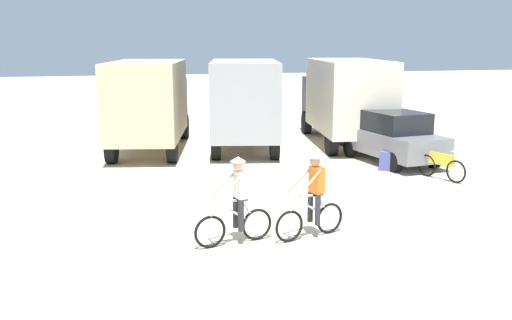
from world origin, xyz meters
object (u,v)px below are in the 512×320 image
(box_truck_tan_camper, at_px, (150,101))
(box_truck_cream_rv, at_px, (345,97))
(supply_crate, at_px, (392,160))
(box_truck_grey_hauler, at_px, (244,99))
(sedan_parked, at_px, (392,137))
(bicycle_spare, at_px, (441,167))
(cyclist_orange_shirt, at_px, (236,204))
(cyclist_cowboy_hat, at_px, (313,199))

(box_truck_tan_camper, relative_size, box_truck_cream_rv, 1.01)
(box_truck_tan_camper, relative_size, supply_crate, 9.09)
(box_truck_grey_hauler, distance_m, sedan_parked, 5.83)
(box_truck_cream_rv, relative_size, bicycle_spare, 4.28)
(supply_crate, bearing_deg, cyclist_orange_shirt, -138.73)
(box_truck_grey_hauler, height_order, bicycle_spare, box_truck_grey_hauler)
(box_truck_cream_rv, xyz_separation_m, sedan_parked, (0.18, -3.73, -0.99))
(cyclist_cowboy_hat, bearing_deg, box_truck_grey_hauler, 84.91)
(box_truck_tan_camper, distance_m, box_truck_grey_hauler, 3.55)
(box_truck_tan_camper, distance_m, sedan_parked, 8.87)
(sedan_parked, bearing_deg, cyclist_orange_shirt, -135.97)
(box_truck_tan_camper, distance_m, cyclist_cowboy_hat, 11.08)
(box_truck_grey_hauler, height_order, box_truck_cream_rv, same)
(box_truck_grey_hauler, bearing_deg, bicycle_spare, -55.22)
(box_truck_cream_rv, distance_m, cyclist_cowboy_hat, 11.50)
(box_truck_grey_hauler, distance_m, cyclist_orange_shirt, 10.82)
(box_truck_cream_rv, height_order, sedan_parked, box_truck_cream_rv)
(box_truck_grey_hauler, relative_size, box_truck_cream_rv, 1.01)
(box_truck_tan_camper, xyz_separation_m, cyclist_orange_shirt, (0.97, -10.72, -1.03))
(cyclist_orange_shirt, height_order, supply_crate, cyclist_orange_shirt)
(sedan_parked, relative_size, supply_crate, 5.66)
(box_truck_grey_hauler, relative_size, supply_crate, 9.09)
(bicycle_spare, bearing_deg, box_truck_grey_hauler, 124.78)
(box_truck_cream_rv, distance_m, sedan_parked, 3.86)
(box_truck_cream_rv, xyz_separation_m, bicycle_spare, (0.47, -6.37, -1.48))
(cyclist_cowboy_hat, relative_size, bicycle_spare, 1.11)
(cyclist_cowboy_hat, height_order, supply_crate, cyclist_cowboy_hat)
(sedan_parked, distance_m, cyclist_cowboy_hat, 8.37)
(box_truck_cream_rv, xyz_separation_m, cyclist_cowboy_hat, (-5.00, -10.31, -1.03))
(cyclist_orange_shirt, xyz_separation_m, cyclist_cowboy_hat, (1.63, -0.00, 0.00))
(box_truck_cream_rv, height_order, cyclist_cowboy_hat, box_truck_cream_rv)
(box_truck_grey_hauler, height_order, cyclist_orange_shirt, box_truck_grey_hauler)
(cyclist_orange_shirt, bearing_deg, box_truck_grey_hauler, 76.23)
(cyclist_cowboy_hat, bearing_deg, sedan_parked, 51.82)
(box_truck_tan_camper, distance_m, box_truck_cream_rv, 7.61)
(box_truck_tan_camper, relative_size, cyclist_cowboy_hat, 3.89)
(cyclist_orange_shirt, bearing_deg, sedan_parked, 44.03)
(box_truck_grey_hauler, bearing_deg, cyclist_cowboy_hat, -95.09)
(box_truck_cream_rv, relative_size, cyclist_orange_shirt, 3.86)
(cyclist_cowboy_hat, relative_size, supply_crate, 2.34)
(box_truck_tan_camper, relative_size, box_truck_grey_hauler, 1.00)
(sedan_parked, relative_size, bicycle_spare, 2.69)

